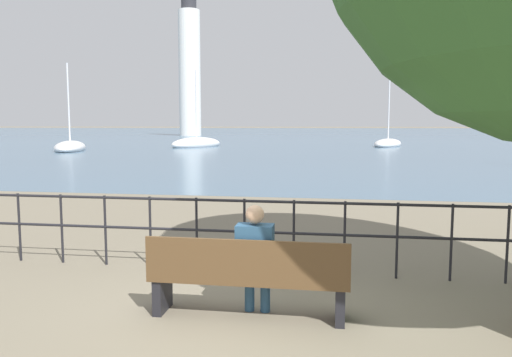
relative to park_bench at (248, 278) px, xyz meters
The scene contains 9 objects.
ground_plane 0.45m from the park_bench, 90.00° to the left, with size 1000.00×1000.00×0.00m, color #7A705B.
harbor_water 159.03m from the park_bench, 90.00° to the left, with size 600.00×300.00×0.01m.
park_bench is the anchor object (origin of this frame).
seated_person_left 0.26m from the park_bench, 48.58° to the left, with size 0.40×0.35×1.24m.
promenade_railing 1.73m from the park_bench, 90.00° to the left, with size 10.60×0.04×1.05m.
sailboat_0 38.60m from the park_bench, 122.15° to the left, with size 5.38×8.44×7.36m.
sailboat_1 42.40m from the park_bench, 106.62° to the left, with size 4.76×7.17×7.55m.
sailboat_2 45.03m from the park_bench, 82.50° to the left, with size 4.08×6.62×9.09m.
harbor_lighthouse 91.34m from the park_bench, 106.96° to the left, with size 4.05×4.05×28.25m.
Camera 1 is at (0.92, -5.21, 2.09)m, focal length 35.00 mm.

